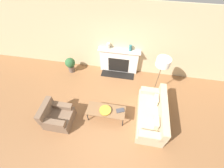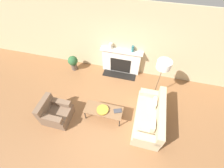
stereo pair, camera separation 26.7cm
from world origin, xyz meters
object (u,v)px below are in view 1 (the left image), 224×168
coffee_table (106,111)px  potted_plant (70,64)px  floor_lamp (162,65)px  couch (152,114)px  mantel_vase_center_left (130,48)px  book (120,110)px  fireplace (119,61)px  mantel_vase_left (108,46)px  armchair_near (57,116)px  bowl (105,110)px

coffee_table → potted_plant: bearing=134.5°
coffee_table → floor_lamp: 2.33m
couch → mantel_vase_center_left: (-1.00, 2.16, 0.92)m
book → coffee_table: bearing=166.1°
fireplace → book: 2.30m
book → floor_lamp: 1.98m
floor_lamp → potted_plant: (-3.52, 0.57, -0.99)m
fireplace → mantel_vase_center_left: 0.81m
coffee_table → mantel_vase_left: 2.51m
armchair_near → potted_plant: size_ratio=1.27×
book → mantel_vase_center_left: 2.41m
bowl → mantel_vase_left: 2.51m
armchair_near → mantel_vase_center_left: 3.55m
mantel_vase_left → bowl: bearing=-82.0°
mantel_vase_left → mantel_vase_center_left: mantel_vase_center_left is taller
mantel_vase_left → potted_plant: size_ratio=0.35×
couch → armchair_near: 3.09m
floor_lamp → mantel_vase_center_left: (-1.10, 0.96, -0.17)m
book → floor_lamp: (1.14, 1.32, 0.93)m
fireplace → potted_plant: 2.05m
mantel_vase_left → armchair_near: bearing=-113.2°
bowl → armchair_near: bearing=-166.1°
mantel_vase_center_left → fireplace: bearing=-178.0°
mantel_vase_center_left → potted_plant: 2.59m
bowl → floor_lamp: 2.33m
fireplace → coffee_table: 2.34m
coffee_table → armchair_near: bearing=-165.0°
coffee_table → floor_lamp: size_ratio=0.75×
fireplace → bowl: bearing=-92.3°
fireplace → book: fireplace is taller
fireplace → floor_lamp: (1.51, -0.95, 0.86)m
mantel_vase_left → potted_plant: (-1.58, -0.39, -0.82)m
fireplace → bowl: fireplace is taller
bowl → couch: bearing=8.3°
couch → bowl: 1.54m
book → mantel_vase_center_left: (0.04, 2.28, 0.77)m
mantel_vase_left → fireplace: bearing=-1.9°
potted_plant → coffee_table: bearing=-45.5°
couch → floor_lamp: floor_lamp is taller
book → floor_lamp: size_ratio=0.17×
fireplace → floor_lamp: size_ratio=1.01×
fireplace → book: (0.37, -2.27, -0.07)m
armchair_near → mantel_vase_center_left: size_ratio=3.53×
armchair_near → bowl: armchair_near is taller
book → floor_lamp: bearing=27.6°
floor_lamp → mantel_vase_center_left: 1.47m
couch → mantel_vase_left: bearing=-139.4°
fireplace → floor_lamp: 1.98m
couch → potted_plant: (-3.42, 1.77, 0.09)m
couch → floor_lamp: (0.09, 1.20, 1.09)m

